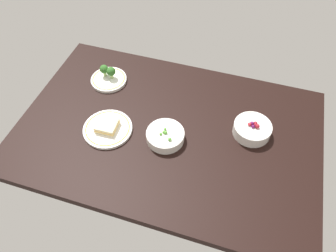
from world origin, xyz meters
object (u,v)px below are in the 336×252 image
bowl_berries (252,129)px  plate_broccoli (109,78)px  plate_sandwich (108,128)px  bowl_peas (165,136)px

bowl_berries → plate_broccoli: plate_broccoli is taller
plate_broccoli → plate_sandwich: 32.26cm
bowl_berries → bowl_peas: bearing=-157.7°
bowl_berries → plate_broccoli: 75.12cm
bowl_berries → bowl_peas: (-35.37, -14.53, -0.49)cm
plate_sandwich → bowl_peas: size_ratio=1.31×
plate_broccoli → plate_sandwich: (12.63, -29.68, -0.67)cm
plate_sandwich → bowl_peas: 26.29cm
bowl_berries → plate_broccoli: (-74.11, 12.22, -0.95)cm
bowl_berries → bowl_peas: 38.25cm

